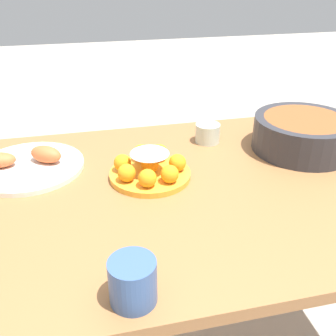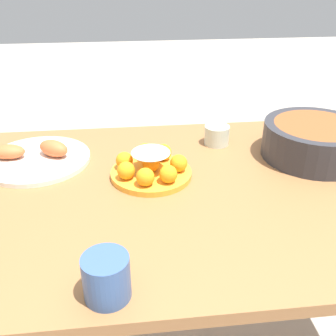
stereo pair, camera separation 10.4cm
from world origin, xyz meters
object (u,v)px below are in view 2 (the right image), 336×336
seafood_platter (36,157)px  dining_table (185,216)px  cake_plate (151,167)px  serving_bowl (315,140)px  cup_near (106,277)px  cup_far (217,135)px

seafood_platter → dining_table: bearing=-24.5°
cake_plate → serving_bowl: bearing=7.5°
cup_near → cup_far: bearing=61.2°
dining_table → seafood_platter: seafood_platter is taller
dining_table → cake_plate: 0.17m
serving_bowl → cup_far: bearing=155.5°
seafood_platter → cup_near: size_ratio=3.59×
seafood_platter → cup_far: size_ratio=3.90×
cup_near → cake_plate: bearing=75.5°
cake_plate → cup_near: (-0.11, -0.42, 0.01)m
seafood_platter → cup_far: same height
dining_table → serving_bowl: 0.45m
serving_bowl → dining_table: bearing=-162.5°
dining_table → cake_plate: bearing=143.8°
cake_plate → cup_near: 0.44m
cup_near → cup_far: 0.70m
cup_near → cup_far: cup_near is taller
serving_bowl → seafood_platter: bearing=175.8°
dining_table → seafood_platter: 0.47m
cake_plate → seafood_platter: 0.35m
cake_plate → seafood_platter: cake_plate is taller
seafood_platter → cup_far: 0.56m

